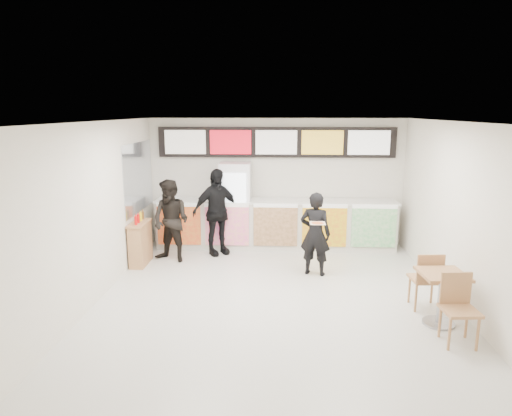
# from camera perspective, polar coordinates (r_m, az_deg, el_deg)

# --- Properties ---
(floor) EXTENTS (7.00, 7.00, 0.00)m
(floor) POSITION_cam_1_polar(r_m,az_deg,el_deg) (7.92, 2.29, -11.51)
(floor) COLOR beige
(floor) RESTS_ON ground
(ceiling) EXTENTS (7.00, 7.00, 0.00)m
(ceiling) POSITION_cam_1_polar(r_m,az_deg,el_deg) (7.26, 2.49, 10.72)
(ceiling) COLOR white
(ceiling) RESTS_ON wall_back
(wall_back) EXTENTS (6.00, 0.00, 6.00)m
(wall_back) POSITION_cam_1_polar(r_m,az_deg,el_deg) (10.89, 2.50, 3.26)
(wall_back) COLOR silver
(wall_back) RESTS_ON floor
(wall_left) EXTENTS (0.00, 7.00, 7.00)m
(wall_left) POSITION_cam_1_polar(r_m,az_deg,el_deg) (8.04, -19.51, -0.61)
(wall_left) COLOR silver
(wall_left) RESTS_ON floor
(wall_right) EXTENTS (0.00, 7.00, 7.00)m
(wall_right) POSITION_cam_1_polar(r_m,az_deg,el_deg) (8.02, 24.35, -1.03)
(wall_right) COLOR silver
(wall_right) RESTS_ON floor
(service_counter) EXTENTS (5.56, 0.77, 1.14)m
(service_counter) POSITION_cam_1_polar(r_m,az_deg,el_deg) (10.67, 2.45, -2.00)
(service_counter) COLOR silver
(service_counter) RESTS_ON floor
(menu_board) EXTENTS (5.50, 0.14, 0.70)m
(menu_board) POSITION_cam_1_polar(r_m,az_deg,el_deg) (10.70, 2.55, 8.22)
(menu_board) COLOR black
(menu_board) RESTS_ON wall_back
(drinks_fridge) EXTENTS (0.70, 0.67, 2.00)m
(drinks_fridge) POSITION_cam_1_polar(r_m,az_deg,el_deg) (10.64, -2.57, 0.31)
(drinks_fridge) COLOR white
(drinks_fridge) RESTS_ON floor
(mirror_panel) EXTENTS (0.01, 2.00, 1.50)m
(mirror_panel) POSITION_cam_1_polar(r_m,az_deg,el_deg) (10.27, -14.46, 3.76)
(mirror_panel) COLOR #B2B7BF
(mirror_panel) RESTS_ON wall_left
(customer_main) EXTENTS (0.69, 0.56, 1.65)m
(customer_main) POSITION_cam_1_polar(r_m,az_deg,el_deg) (8.95, 7.41, -3.22)
(customer_main) COLOR black
(customer_main) RESTS_ON floor
(customer_left) EXTENTS (1.05, 0.95, 1.76)m
(customer_left) POSITION_cam_1_polar(r_m,az_deg,el_deg) (9.81, -10.57, -1.61)
(customer_left) COLOR black
(customer_left) RESTS_ON floor
(customer_mid) EXTENTS (1.20, 1.03, 1.93)m
(customer_mid) POSITION_cam_1_polar(r_m,az_deg,el_deg) (10.14, -4.98, -0.50)
(customer_mid) COLOR black
(customer_mid) RESTS_ON floor
(pizza_slice) EXTENTS (0.36, 0.36, 0.02)m
(pizza_slice) POSITION_cam_1_polar(r_m,az_deg,el_deg) (8.43, 7.71, -1.84)
(pizza_slice) COLOR beige
(pizza_slice) RESTS_ON customer_main
(cafe_table) EXTENTS (0.71, 1.69, 0.97)m
(cafe_table) POSITION_cam_1_polar(r_m,az_deg,el_deg) (7.44, 22.17, -9.33)
(cafe_table) COLOR tan
(cafe_table) RESTS_ON floor
(condiment_ledge) EXTENTS (0.33, 0.81, 1.08)m
(condiment_ledge) POSITION_cam_1_polar(r_m,az_deg,el_deg) (9.86, -14.26, -4.24)
(condiment_ledge) COLOR tan
(condiment_ledge) RESTS_ON floor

